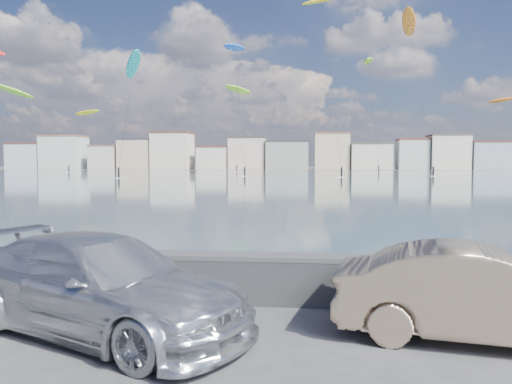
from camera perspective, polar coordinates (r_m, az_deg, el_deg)
ground at (r=8.03m, az=-10.66°, el=-17.61°), size 700.00×700.00×0.00m
bay_water at (r=98.74m, az=4.77°, el=1.76°), size 500.00×177.00×0.00m
far_shore_strip at (r=207.20m, az=5.44°, el=2.63°), size 500.00×60.00×0.00m
seawall at (r=10.36m, az=-6.35°, el=-9.37°), size 400.00×0.36×1.08m
far_buildings at (r=193.20m, az=5.79°, el=4.35°), size 240.79×13.26×14.60m
car_silver at (r=8.93m, az=-17.41°, el=-10.05°), size 6.06×4.39×1.63m
car_champagne at (r=8.90m, az=24.43°, el=-10.59°), size 4.85×2.42×1.53m
kitesurfer_1 at (r=116.34m, az=7.57°, el=20.70°), size 9.55×18.51×39.22m
kitesurfer_5 at (r=111.40m, az=-2.44°, el=15.98°), size 6.58×13.14×28.65m
kitesurfer_9 at (r=131.63m, az=-26.00°, el=10.24°), size 8.71×14.56×21.53m
kitesurfer_10 at (r=125.03m, az=17.09°, el=17.96°), size 6.28×19.32×37.62m
kitesurfer_11 at (r=153.93m, az=12.70°, el=14.25°), size 5.42×12.39×33.54m
kitesurfer_12 at (r=107.88m, az=-13.88°, el=13.88°), size 7.03×18.73×25.78m
kitesurfer_14 at (r=169.23m, az=26.29°, el=9.34°), size 7.16×19.62×22.56m
kitesurfer_16 at (r=163.38m, az=-2.06°, el=11.54°), size 9.30×12.62×28.04m
kitesurfer_18 at (r=155.81m, az=-18.77°, el=8.49°), size 8.60×12.47×18.62m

